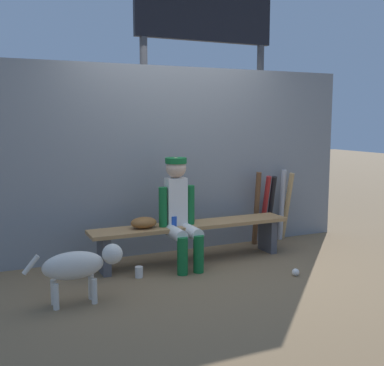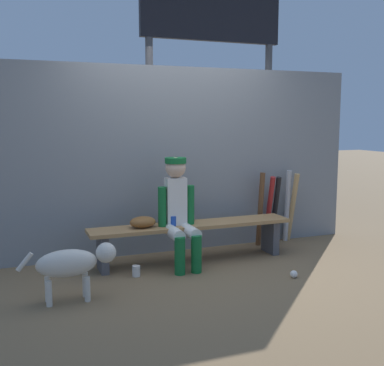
% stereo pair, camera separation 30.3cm
% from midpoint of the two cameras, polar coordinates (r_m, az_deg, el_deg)
% --- Properties ---
extents(ground_plane, '(30.00, 30.00, 0.00)m').
position_cam_midpoint_polar(ground_plane, '(5.38, -1.63, -9.32)').
color(ground_plane, brown).
extents(chainlink_fence, '(4.60, 0.03, 2.17)m').
position_cam_midpoint_polar(chainlink_fence, '(5.63, -3.63, 2.70)').
color(chainlink_fence, gray).
rests_on(chainlink_fence, ground_plane).
extents(dugout_bench, '(2.28, 0.36, 0.43)m').
position_cam_midpoint_polar(dugout_bench, '(5.29, -1.65, -5.87)').
color(dugout_bench, '#AD7F4C').
rests_on(dugout_bench, ground_plane).
extents(player_seated, '(0.41, 0.55, 1.16)m').
position_cam_midpoint_polar(player_seated, '(5.07, -3.16, -3.10)').
color(player_seated, silver).
rests_on(player_seated, ground_plane).
extents(baseball_glove, '(0.28, 0.20, 0.12)m').
position_cam_midpoint_polar(baseball_glove, '(5.08, -7.49, -4.72)').
color(baseball_glove, brown).
rests_on(baseball_glove, dugout_bench).
extents(bat_wood_dark, '(0.09, 0.14, 0.92)m').
position_cam_midpoint_polar(bat_wood_dark, '(6.00, 6.29, -3.06)').
color(bat_wood_dark, brown).
rests_on(bat_wood_dark, ground_plane).
extents(bat_aluminum_red, '(0.10, 0.27, 0.87)m').
position_cam_midpoint_polar(bat_aluminum_red, '(6.14, 7.27, -3.08)').
color(bat_aluminum_red, '#B22323').
rests_on(bat_aluminum_red, ground_plane).
extents(bat_aluminum_black, '(0.11, 0.28, 0.86)m').
position_cam_midpoint_polar(bat_aluminum_black, '(6.17, 7.97, -3.06)').
color(bat_aluminum_black, black).
rests_on(bat_aluminum_black, ground_plane).
extents(bat_aluminum_silver, '(0.09, 0.15, 0.93)m').
position_cam_midpoint_polar(bat_aluminum_silver, '(6.28, 9.34, -2.60)').
color(bat_aluminum_silver, '#B7B7BC').
rests_on(bat_aluminum_silver, ground_plane).
extents(bat_wood_tan, '(0.07, 0.24, 0.89)m').
position_cam_midpoint_polar(bat_wood_tan, '(6.30, 9.93, -2.75)').
color(bat_wood_tan, tan).
rests_on(bat_wood_tan, ground_plane).
extents(baseball, '(0.07, 0.07, 0.07)m').
position_cam_midpoint_polar(baseball, '(4.98, 10.54, -10.44)').
color(baseball, white).
rests_on(baseball, ground_plane).
extents(cup_on_ground, '(0.08, 0.08, 0.11)m').
position_cam_midpoint_polar(cup_on_ground, '(4.89, -8.14, -10.49)').
color(cup_on_ground, silver).
rests_on(cup_on_ground, ground_plane).
extents(cup_on_bench, '(0.08, 0.08, 0.11)m').
position_cam_midpoint_polar(cup_on_bench, '(5.14, -3.94, -4.58)').
color(cup_on_bench, '#1E47AD').
rests_on(cup_on_bench, dugout_bench).
extents(scoreboard, '(2.28, 0.27, 3.78)m').
position_cam_midpoint_polar(scoreboard, '(6.77, 0.73, 17.00)').
color(scoreboard, '#3F3F42').
rests_on(scoreboard, ground_plane).
extents(dog, '(0.84, 0.20, 0.49)m').
position_cam_midpoint_polar(dog, '(4.27, -15.25, -9.46)').
color(dog, beige).
rests_on(dog, ground_plane).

